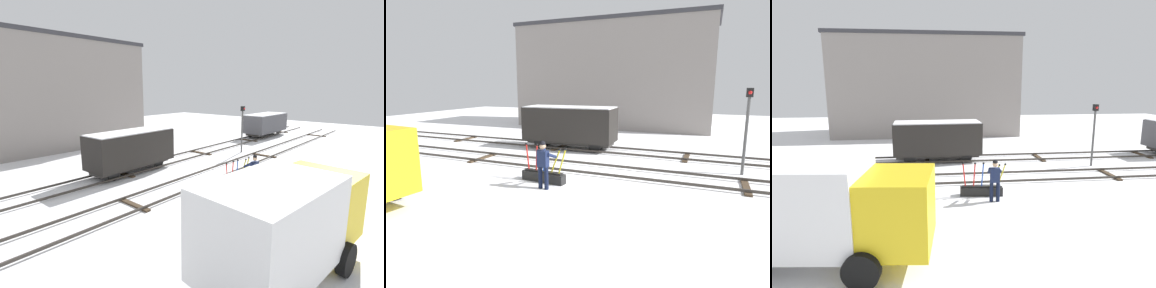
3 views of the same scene
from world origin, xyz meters
The scene contains 10 objects.
ground_plane centered at (0.00, 0.00, 0.00)m, with size 60.00×60.00×0.00m, color white.
track_main_line centered at (0.00, 0.00, 0.11)m, with size 44.00×1.94×0.18m.
track_siding_near centered at (0.00, 4.00, 0.11)m, with size 44.00×1.94×0.18m.
switch_lever_frame centered at (-1.22, -2.12, 0.25)m, with size 1.95×0.54×1.45m.
rail_worker centered at (-0.81, -2.84, 0.98)m, with size 0.58×0.65×1.74m.
delivery_truck centered at (-6.08, -6.61, 1.57)m, with size 5.53×2.88×2.76m.
signal_post centered at (5.86, 1.85, 2.19)m, with size 0.24×0.32×3.53m.
apartment_building centered at (-3.48, 15.16, 4.43)m, with size 16.51×6.67×8.85m.
freight_car_mid_siding centered at (-2.88, 4.00, 1.39)m, with size 5.24×2.12×2.43m.
perched_bird_roof_left centered at (-2.48, 17.98, 8.91)m, with size 0.18×0.28×0.13m.
Camera 3 is at (-3.38, -14.52, 4.72)m, focal length 29.08 mm.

